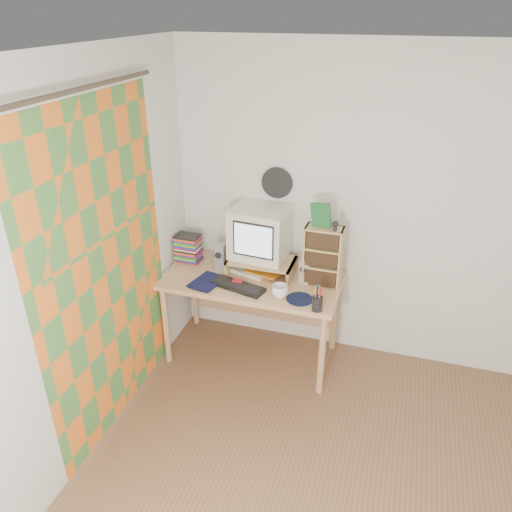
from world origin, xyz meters
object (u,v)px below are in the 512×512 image
Objects in this scene: desk at (254,288)px; diary at (197,277)px; crt_monitor at (260,233)px; keyboard at (238,286)px; mug at (280,291)px; cd_rack at (323,256)px; dvd_stack at (188,245)px.

desk is 0.49m from diary.
crt_monitor is (0.02, 0.09, 0.46)m from desk.
desk is at bearing 92.71° from keyboard.
desk is 11.54× the size of mug.
cd_rack is 0.99m from diary.
diary is (0.20, -0.29, -0.12)m from dvd_stack.
cd_rack is 0.43m from mug.
cd_rack is at bearing 27.34° from diary.
keyboard is 0.68m from cd_rack.
crt_monitor reaches higher than keyboard.
cd_rack reaches higher than keyboard.
diary is (-0.40, -0.23, 0.16)m from desk.
cd_rack reaches higher than dvd_stack.
keyboard is 0.34m from mug.
crt_monitor reaches higher than diary.
crt_monitor is 0.53m from cd_rack.
keyboard is 1.50× the size of dvd_stack.
dvd_stack reaches higher than mug.
keyboard is (-0.07, -0.33, -0.31)m from crt_monitor.
desk is at bearing 42.36° from diary.
crt_monitor is at bearing 126.47° from mug.
crt_monitor is 0.60m from diary.
mug reaches higher than diary.
desk is 0.47m from crt_monitor.
crt_monitor is at bearing 4.17° from dvd_stack.
crt_monitor is 3.51× the size of mug.
mug is (0.27, -0.36, -0.27)m from crt_monitor.
diary is (-0.94, -0.25, -0.21)m from cd_rack.
dvd_stack reaches higher than keyboard.
dvd_stack is 1.15× the size of diary.
desk is 3.29× the size of crt_monitor.
desk is at bearing -4.08° from dvd_stack.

